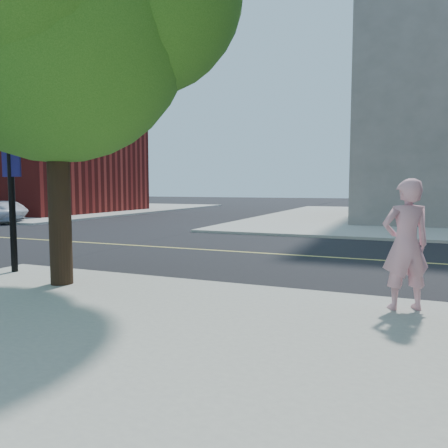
% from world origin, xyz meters
% --- Properties ---
extents(ground, '(140.00, 140.00, 0.00)m').
position_xyz_m(ground, '(0.00, 0.00, 0.00)').
color(ground, black).
rests_on(ground, ground).
extents(road_ew, '(140.00, 9.00, 0.01)m').
position_xyz_m(road_ew, '(0.00, 4.50, 0.01)').
color(road_ew, black).
rests_on(road_ew, ground).
extents(sidewalk_nw, '(26.00, 25.00, 0.12)m').
position_xyz_m(sidewalk_nw, '(-23.00, 21.50, 0.06)').
color(sidewalk_nw, '#A5A599').
rests_on(sidewalk_nw, ground).
extents(church, '(15.20, 12.00, 14.40)m').
position_xyz_m(church, '(-20.00, 18.00, 7.18)').
color(church, maroon).
rests_on(church, sidewalk_nw).
extents(man_on_phone, '(0.85, 0.73, 1.97)m').
position_xyz_m(man_on_phone, '(7.46, -0.69, 1.10)').
color(man_on_phone, pink).
rests_on(man_on_phone, sidewalk_se).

